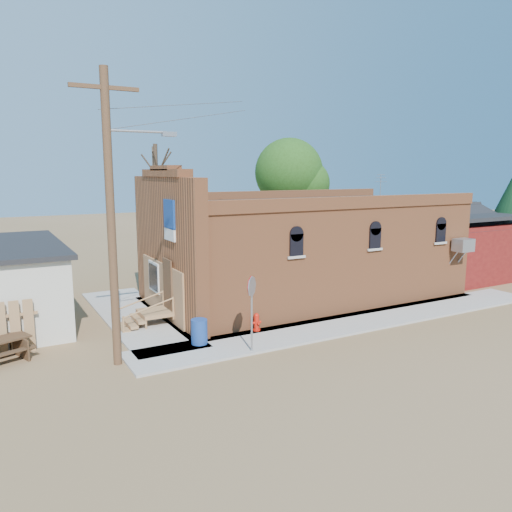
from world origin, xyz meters
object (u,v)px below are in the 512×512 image
brick_bar (302,249)px  trash_barrel (199,332)px  fire_hydrant (256,322)px  stop_sign (252,294)px  utility_pole (112,213)px

brick_bar → trash_barrel: size_ratio=18.81×
fire_hydrant → stop_sign: size_ratio=0.26×
brick_bar → stop_sign: size_ratio=6.41×
fire_hydrant → utility_pole: bearing=-171.0°
utility_pole → fire_hydrant: bearing=6.4°
brick_bar → trash_barrel: bearing=-150.1°
utility_pole → fire_hydrant: utility_pole is taller
stop_sign → brick_bar: bearing=25.3°
trash_barrel → fire_hydrant: bearing=6.9°
fire_hydrant → trash_barrel: bearing=-170.5°
brick_bar → utility_pole: size_ratio=1.82×
brick_bar → utility_pole: utility_pole is taller
brick_bar → fire_hydrant: bearing=-140.6°
stop_sign → trash_barrel: bearing=111.4°
fire_hydrant → trash_barrel: 2.46m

